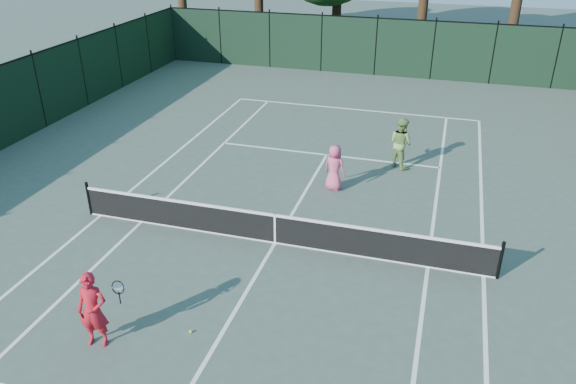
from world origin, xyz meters
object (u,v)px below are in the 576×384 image
(player_pink, at_px, (335,168))
(loose_ball_midcourt, at_px, (191,332))
(coach, at_px, (93,310))
(player_green, at_px, (401,143))

(player_pink, relative_size, loose_ball_midcourt, 22.42)
(coach, distance_m, loose_ball_midcourt, 2.09)
(player_pink, bearing_deg, player_green, -108.35)
(loose_ball_midcourt, bearing_deg, player_green, 71.68)
(player_pink, bearing_deg, coach, 88.63)
(coach, distance_m, player_green, 12.06)
(coach, xyz_separation_m, loose_ball_midcourt, (1.73, 0.84, -0.84))
(coach, height_order, loose_ball_midcourt, coach)
(coach, height_order, player_pink, coach)
(loose_ball_midcourt, bearing_deg, player_pink, 79.00)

